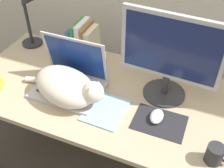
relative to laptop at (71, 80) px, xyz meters
The scene contains 10 objects.
desk 0.19m from the laptop, 13.54° to the left, with size 1.42×0.70×0.70m.
laptop is the anchor object (origin of this frame).
cat 0.08m from the laptop, 71.12° to the right, with size 0.49×0.33×0.16m.
external_monitor 0.53m from the laptop, 16.27° to the left, with size 0.49×0.22×0.45m.
mousepad 0.51m from the laptop, ahead, with size 0.24×0.18×0.00m.
computer_mouse 0.49m from the laptop, ahead, with size 0.06×0.10×0.03m.
book_row 0.31m from the laptop, 103.10° to the left, with size 0.15×0.17×0.23m.
desk_lamp 0.52m from the laptop, 147.87° to the left, with size 0.17×0.17×0.40m.
notepad 0.26m from the laptop, 20.66° to the right, with size 0.19×0.23×0.01m.
mug 0.78m from the laptop, 13.53° to the right, with size 0.11×0.07×0.09m.
Camera 1 is at (0.49, -0.65, 1.70)m, focal length 45.00 mm.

